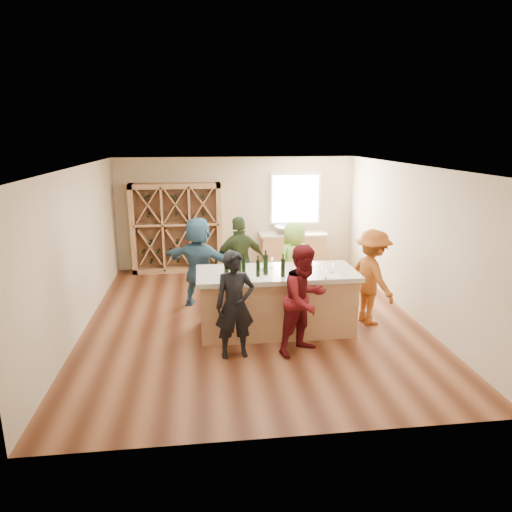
{
  "coord_description": "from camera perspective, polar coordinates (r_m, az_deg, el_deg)",
  "views": [
    {
      "loc": [
        -0.87,
        -7.9,
        3.32
      ],
      "look_at": [
        0.1,
        0.2,
        1.15
      ],
      "focal_mm": 32.0,
      "sensor_mm": 36.0,
      "label": 1
    }
  ],
  "objects": [
    {
      "name": "wine_bottle_a",
      "position": [
        7.48,
        -3.72,
        -1.31
      ],
      "size": [
        0.09,
        0.09,
        0.32
      ],
      "primitive_type": "cylinder",
      "rotation": [
        0.0,
        0.0,
        0.17
      ],
      "color": "black",
      "rests_on": "tasting_counter_top"
    },
    {
      "name": "window_frame",
      "position": [
        11.72,
        4.94,
        7.14
      ],
      "size": [
        1.3,
        0.06,
        1.3
      ],
      "primitive_type": "cube",
      "color": "white",
      "rests_on": "wall_back"
    },
    {
      "name": "person_near_right",
      "position": [
        7.08,
        6.09,
        -5.45
      ],
      "size": [
        0.96,
        0.84,
        1.74
      ],
      "primitive_type": "imported",
      "rotation": [
        0.0,
        0.0,
        0.56
      ],
      "color": "#590F14",
      "rests_on": "floor"
    },
    {
      "name": "wall_right",
      "position": [
        9.03,
        19.1,
        1.78
      ],
      "size": [
        0.1,
        7.0,
        2.8
      ],
      "primitive_type": "cube",
      "color": "#C5B18F",
      "rests_on": "ground"
    },
    {
      "name": "faucet",
      "position": [
        11.69,
        3.51,
        3.77
      ],
      "size": [
        0.02,
        0.02,
        0.3
      ],
      "primitive_type": "cylinder",
      "color": "silver",
      "rests_on": "back_counter_top"
    },
    {
      "name": "floor",
      "position": [
        8.64,
        -0.51,
        -8.08
      ],
      "size": [
        6.0,
        7.0,
        0.1
      ],
      "primitive_type": "cube",
      "color": "brown",
      "rests_on": "ground"
    },
    {
      "name": "tasting_menu_b",
      "position": [
        7.44,
        5.37,
        -2.69
      ],
      "size": [
        0.22,
        0.29,
        0.0
      ],
      "primitive_type": "cube",
      "rotation": [
        0.0,
        0.0,
        -0.08
      ],
      "color": "white",
      "rests_on": "tasting_counter_top"
    },
    {
      "name": "wine_bottle_e",
      "position": [
        7.53,
        1.22,
        -1.1
      ],
      "size": [
        0.1,
        0.1,
        0.33
      ],
      "primitive_type": "cylinder",
      "rotation": [
        0.0,
        0.0,
        -0.32
      ],
      "color": "black",
      "rests_on": "tasting_counter_top"
    },
    {
      "name": "person_near_left",
      "position": [
        6.93,
        -2.67,
        -6.15
      ],
      "size": [
        0.66,
        0.52,
        1.67
      ],
      "primitive_type": "imported",
      "rotation": [
        0.0,
        0.0,
        0.12
      ],
      "color": "black",
      "rests_on": "floor"
    },
    {
      "name": "wine_glass_f",
      "position": [
        7.91,
        2.02,
        -0.89
      ],
      "size": [
        0.07,
        0.07,
        0.18
      ],
      "primitive_type": "cone",
      "color": "white",
      "rests_on": "tasting_counter_top"
    },
    {
      "name": "wine_bottle_f",
      "position": [
        7.44,
        3.38,
        -1.46
      ],
      "size": [
        0.07,
        0.07,
        0.3
      ],
      "primitive_type": "cylinder",
      "color": "black",
      "rests_on": "tasting_counter_top"
    },
    {
      "name": "wine_bottle_d",
      "position": [
        7.41,
        0.25,
        -1.59
      ],
      "size": [
        0.08,
        0.08,
        0.28
      ],
      "primitive_type": "cylinder",
      "rotation": [
        0.0,
        0.0,
        0.28
      ],
      "color": "black",
      "rests_on": "tasting_counter_top"
    },
    {
      "name": "back_counter_top",
      "position": [
        11.59,
        4.63,
        2.74
      ],
      "size": [
        1.7,
        0.62,
        0.06
      ],
      "primitive_type": "cube",
      "color": "#B9AC97",
      "rests_on": "back_counter_base"
    },
    {
      "name": "window_pane",
      "position": [
        11.69,
        4.97,
        7.12
      ],
      "size": [
        1.18,
        0.01,
        1.18
      ],
      "primitive_type": "cube",
      "color": "white",
      "rests_on": "wall_back"
    },
    {
      "name": "tasting_counter_top",
      "position": [
        7.77,
        2.61,
        -2.2
      ],
      "size": [
        2.72,
        1.12,
        0.08
      ],
      "primitive_type": "cube",
      "color": "#B9AC97",
      "rests_on": "tasting_counter_base"
    },
    {
      "name": "wall_front",
      "position": [
        4.84,
        4.15,
        -8.55
      ],
      "size": [
        6.0,
        0.1,
        2.8
      ],
      "primitive_type": "cube",
      "color": "#C5B18F",
      "rests_on": "ground"
    },
    {
      "name": "wine_glass_c",
      "position": [
        7.42,
        8.72,
        -2.19
      ],
      "size": [
        0.07,
        0.07,
        0.17
      ],
      "primitive_type": "cone",
      "rotation": [
        0.0,
        0.0,
        0.15
      ],
      "color": "white",
      "rests_on": "tasting_counter_top"
    },
    {
      "name": "wine_glass_a",
      "position": [
        7.31,
        0.73,
        -2.27
      ],
      "size": [
        0.07,
        0.07,
        0.17
      ],
      "primitive_type": "cone",
      "rotation": [
        0.0,
        0.0,
        -0.15
      ],
      "color": "white",
      "rests_on": "tasting_counter_top"
    },
    {
      "name": "person_far_mid",
      "position": [
        8.97,
        -2.01,
        -0.75
      ],
      "size": [
        1.14,
        0.74,
        1.81
      ],
      "primitive_type": "imported",
      "rotation": [
        0.0,
        0.0,
        3.33
      ],
      "color": "#263319",
      "rests_on": "floor"
    },
    {
      "name": "wine_bottle_b",
      "position": [
        7.38,
        -2.15,
        -1.5
      ],
      "size": [
        0.1,
        0.1,
        0.32
      ],
      "primitive_type": "cylinder",
      "rotation": [
        0.0,
        0.0,
        0.41
      ],
      "color": "black",
      "rests_on": "tasting_counter_top"
    },
    {
      "name": "wine_glass_e",
      "position": [
        7.72,
        9.51,
        -1.47
      ],
      "size": [
        0.08,
        0.08,
        0.19
      ],
      "primitive_type": "cone",
      "rotation": [
        0.0,
        0.0,
        -0.06
      ],
      "color": "white",
      "rests_on": "tasting_counter_top"
    },
    {
      "name": "tasting_menu_c",
      "position": [
        7.6,
        9.73,
        -2.47
      ],
      "size": [
        0.21,
        0.29,
        0.0
      ],
      "primitive_type": "cube",
      "rotation": [
        0.0,
        0.0,
        -0.01
      ],
      "color": "white",
      "rests_on": "tasting_counter_top"
    },
    {
      "name": "ceiling",
      "position": [
        7.97,
        -0.55,
        11.51
      ],
      "size": [
        6.0,
        7.0,
        0.1
      ],
      "primitive_type": "cube",
      "color": "white",
      "rests_on": "ground"
    },
    {
      "name": "sink",
      "position": [
        11.53,
        3.67,
        3.32
      ],
      "size": [
        0.54,
        0.54,
        0.19
      ],
      "primitive_type": "imported",
      "color": "silver",
      "rests_on": "back_counter_top"
    },
    {
      "name": "wine_glass_b",
      "position": [
        7.31,
        4.83,
        -2.23
      ],
      "size": [
        0.08,
        0.08,
        0.19
      ],
      "primitive_type": "cone",
      "rotation": [
        0.0,
        0.0,
        0.07
      ],
      "color": "white",
      "rests_on": "tasting_counter_top"
    },
    {
      "name": "wall_back",
      "position": [
        11.65,
        -2.46,
        5.39
      ],
      "size": [
        6.0,
        0.1,
        2.8
      ],
      "primitive_type": "cube",
      "color": "#C5B18F",
      "rests_on": "ground"
    },
    {
      "name": "wine_bottle_c",
      "position": [
        7.52,
        -1.56,
        -1.33
      ],
      "size": [
        0.07,
        0.07,
        0.28
      ],
      "primitive_type": "cylinder",
      "rotation": [
        0.0,
        0.0,
        -0.06
      ],
      "color": "black",
      "rests_on": "tasting_counter_top"
    },
    {
      "name": "wine_rack",
      "position": [
        11.41,
        -9.88,
        3.45
      ],
      "size": [
        2.2,
        0.45,
        2.2
      ],
      "primitive_type": "cube",
      "color": "#AD7B53",
      "rests_on": "floor"
    },
    {
      "name": "person_server",
      "position": [
        8.4,
        14.28,
        -2.58
      ],
      "size": [
        0.79,
        1.21,
        1.73
      ],
      "primitive_type": "imported",
      "rotation": [
        0.0,
        0.0,
        1.83
      ],
      "color": "#994C19",
      "rests_on": "floor"
    },
    {
      "name": "back_counter_base",
      "position": [
        11.7,
        4.58,
        0.54
      ],
      "size": [
        1.6,
        0.58,
        0.86
      ],
      "primitive_type": "cube",
      "color": "#AD7B53",
      "rests_on": "floor"
    },
    {
      "name": "tasting_counter_base",
      "position": [
        7.94,
        2.56,
        -5.92
      ],
      "size": [
        2.6,
        1.0,
        1.0
      ],
      "primitive_type": "cube",
      "color": "#AD7B53",
      "rests_on": "floor"
    },
    {
      "name": "wall_left",
      "position": [
        8.42,
        -21.63,
        0.64
      ],
      "size": [
        0.1,
        7.0,
        2.8
      ],
      "primitive_type": "cube",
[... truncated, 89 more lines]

